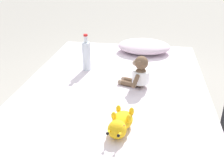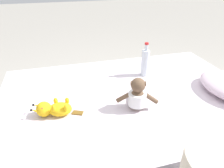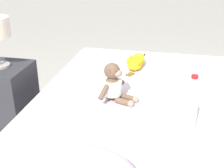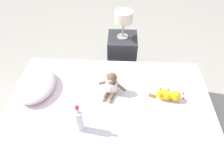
# 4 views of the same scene
# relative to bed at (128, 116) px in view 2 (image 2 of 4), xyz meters

# --- Properties ---
(ground_plane) EXTENTS (16.00, 16.00, 0.00)m
(ground_plane) POSITION_rel_bed_xyz_m (0.00, 0.00, -0.21)
(ground_plane) COLOR #9E998E
(bed) EXTENTS (1.37, 2.00, 0.43)m
(bed) POSITION_rel_bed_xyz_m (0.00, 0.00, 0.00)
(bed) COLOR #B2B2B7
(bed) RESTS_ON ground_plane
(plush_monkey) EXTENTS (0.24, 0.28, 0.24)m
(plush_monkey) POSITION_rel_bed_xyz_m (0.18, -0.01, 0.31)
(plush_monkey) COLOR brown
(plush_monkey) RESTS_ON bed
(plush_yellow_creature) EXTENTS (0.14, 0.33, 0.10)m
(plush_yellow_creature) POSITION_rel_bed_xyz_m (0.11, -0.56, 0.27)
(plush_yellow_creature) COLOR yellow
(plush_yellow_creature) RESTS_ON bed
(glass_bottle) EXTENTS (0.07, 0.07, 0.30)m
(glass_bottle) POSITION_rel_bed_xyz_m (-0.27, 0.24, 0.34)
(glass_bottle) COLOR silver
(glass_bottle) RESTS_ON bed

